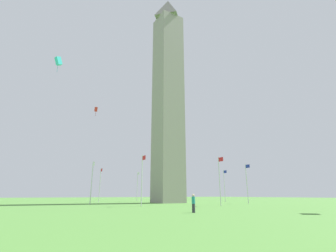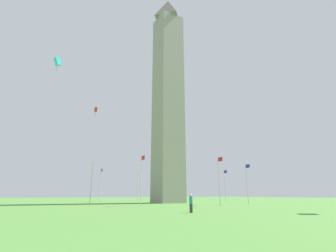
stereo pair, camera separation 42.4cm
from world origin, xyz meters
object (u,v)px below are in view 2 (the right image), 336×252
at_px(flagpole_sw, 100,183).
at_px(kite_cyan_box, 58,62).
at_px(flagpole_n, 219,178).
at_px(flagpole_w, 92,180).
at_px(person_teal_shirt, 191,203).
at_px(obelisk_monument, 168,90).
at_px(flagpole_e, 225,184).
at_px(flagpole_nw, 141,177).
at_px(flagpole_ne, 247,181).
at_px(kite_red_box, 96,109).
at_px(flagpole_s, 138,185).
at_px(flagpole_se, 183,185).

xyz_separation_m(flagpole_sw, kite_cyan_box, (21.16, -13.28, 16.22)).
bearing_deg(flagpole_n, flagpole_w, -135.00).
bearing_deg(person_teal_shirt, obelisk_monument, -13.57).
xyz_separation_m(obelisk_monument, flagpole_e, (0.06, 15.84, -21.07)).
relative_size(flagpole_e, flagpole_sw, 1.00).
xyz_separation_m(flagpole_nw, person_teal_shirt, (14.73, -1.45, -3.28)).
distance_m(flagpole_e, person_teal_shirt, 38.66).
height_order(flagpole_sw, flagpole_nw, same).
bearing_deg(obelisk_monument, flagpole_w, -89.77).
height_order(flagpole_w, kite_cyan_box, kite_cyan_box).
bearing_deg(flagpole_ne, flagpole_sw, -135.00).
bearing_deg(flagpole_nw, kite_red_box, -157.15).
bearing_deg(person_teal_shirt, kite_cyan_box, 48.93).
bearing_deg(flagpole_sw, person_teal_shirt, -2.24).
relative_size(flagpole_e, flagpole_nw, 1.00).
distance_m(flagpole_nw, person_teal_shirt, 15.16).
bearing_deg(flagpole_ne, flagpole_s, -157.50).
bearing_deg(flagpole_ne, flagpole_e, 157.50).
xyz_separation_m(flagpole_n, flagpole_nw, (-4.64, -11.20, 0.00)).
bearing_deg(kite_cyan_box, flagpole_n, 76.52).
height_order(flagpole_w, person_teal_shirt, flagpole_w).
distance_m(flagpole_ne, flagpole_nw, 22.39).
distance_m(flagpole_e, kite_cyan_box, 44.58).
height_order(flagpole_e, flagpole_w, same).
distance_m(flagpole_ne, person_teal_shirt, 28.22).
relative_size(flagpole_s, kite_cyan_box, 3.08).
xyz_separation_m(obelisk_monument, kite_cyan_box, (10.03, -24.48, -4.85)).
xyz_separation_m(flagpole_ne, kite_cyan_box, (-1.23, -35.67, 16.22)).
distance_m(flagpole_s, kite_red_box, 26.06).
relative_size(obelisk_monument, flagpole_e, 6.74).
xyz_separation_m(flagpole_nw, kite_cyan_box, (-1.23, -13.28, 16.22)).
bearing_deg(flagpole_nw, obelisk_monument, 135.16).
xyz_separation_m(obelisk_monument, flagpole_ne, (11.26, 11.20, -21.07)).
bearing_deg(flagpole_se, flagpole_w, -67.50).
relative_size(flagpole_e, flagpole_s, 1.00).
bearing_deg(person_teal_shirt, flagpole_e, -35.30).
distance_m(flagpole_se, flagpole_sw, 22.39).
height_order(flagpole_ne, flagpole_sw, same).
height_order(flagpole_s, flagpole_w, same).
height_order(flagpole_ne, flagpole_w, same).
bearing_deg(flagpole_s, kite_cyan_box, -43.49).
distance_m(flagpole_n, kite_cyan_box, 29.94).
distance_m(flagpole_se, kite_cyan_box, 44.54).
xyz_separation_m(flagpole_s, kite_red_box, (15.47, -16.07, 13.47)).
height_order(person_teal_shirt, kite_cyan_box, kite_cyan_box).
xyz_separation_m(flagpole_n, flagpole_w, (-15.84, -15.84, 0.00)).
distance_m(flagpole_ne, flagpole_w, 29.26).
relative_size(flagpole_n, flagpole_w, 1.00).
xyz_separation_m(obelisk_monument, flagpole_s, (-15.77, 0.00, -21.07)).
distance_m(flagpole_n, kite_red_box, 26.50).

